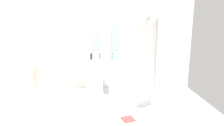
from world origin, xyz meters
name	(u,v)px	position (x,y,z in m)	size (l,w,h in m)	color
ground_plane	(105,114)	(0.00, 0.00, -0.02)	(4.80, 3.60, 0.04)	silver
rear_partition	(106,43)	(0.00, 1.65, 1.30)	(4.80, 0.10, 2.60)	silver
pedestal_sink_left	(95,77)	(-0.28, 1.17, 0.46)	(0.40, 0.40, 1.02)	white
pedestal_sink_right	(117,76)	(0.28, 1.17, 0.46)	(0.40, 0.40, 1.02)	white
vanity_mirror_left	(96,38)	(-0.28, 1.58, 1.45)	(0.22, 0.03, 0.67)	#8C9EA8
vanity_mirror_right	(116,38)	(0.28, 1.58, 1.45)	(0.22, 0.03, 0.67)	#8C9EA8
shower_column	(159,51)	(1.47, 1.53, 1.08)	(0.49, 0.24, 2.05)	#B7BABF
lounge_chair	(150,93)	(0.97, 0.23, 0.35)	(1.07, 1.07, 0.65)	#B7BABF
towel_rack	(35,79)	(-1.54, 0.36, 0.63)	(0.37, 0.22, 0.95)	#B7BABF
area_rug	(138,120)	(0.62, -0.33, 0.01)	(1.29, 0.81, 0.01)	white
magazine_red	(128,119)	(0.45, -0.31, 0.02)	(0.22, 0.22, 0.03)	#B73838
coffee_mug	(150,121)	(0.84, -0.42, 0.05)	(0.07, 0.07, 0.08)	white
soap_bottle_black	(91,57)	(-0.38, 1.16, 1.00)	(0.06, 0.06, 0.17)	black
soap_bottle_clear	(120,57)	(0.37, 1.12, 1.01)	(0.06, 0.06, 0.19)	silver
soap_bottle_blue	(100,56)	(-0.16, 1.18, 1.00)	(0.06, 0.06, 0.18)	#4C72B7
soap_bottle_green	(113,57)	(0.18, 1.13, 1.00)	(0.05, 0.05, 0.19)	#59996B
soap_bottle_grey	(92,56)	(-0.36, 1.23, 1.00)	(0.05, 0.05, 0.17)	#99999E
soap_bottle_amber	(112,56)	(0.17, 1.23, 1.00)	(0.06, 0.06, 0.17)	#C68C38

